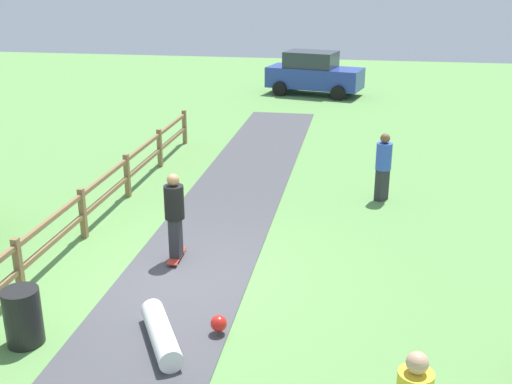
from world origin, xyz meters
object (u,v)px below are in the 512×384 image
Objects in this scene: parked_car_blue at (314,73)px; skater_fallen at (166,333)px; bystander_blue at (383,164)px; skater_riding at (175,213)px; trash_bin at (23,317)px.

skater_fallen is at bearing -91.39° from parked_car_blue.
skater_fallen is 7.76m from bystander_blue.
skater_riding reaches higher than bystander_blue.
trash_bin is 0.53× the size of bystander_blue.
skater_riding is at bearing 65.45° from trash_bin.
bystander_blue is (4.00, 4.14, -0.07)m from skater_riding.
trash_bin is at bearing -171.48° from skater_fallen.
skater_riding is (1.44, 3.15, 0.55)m from trash_bin.
bystander_blue is (5.44, 7.29, 0.48)m from trash_bin.
skater_riding is 0.39× the size of parked_car_blue.
skater_riding is 1.04× the size of bystander_blue.
skater_riding reaches higher than skater_fallen.
trash_bin is 0.20× the size of parked_car_blue.
bystander_blue is at bearing 53.26° from trash_bin.
parked_car_blue is at bearing 86.17° from skater_riding.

